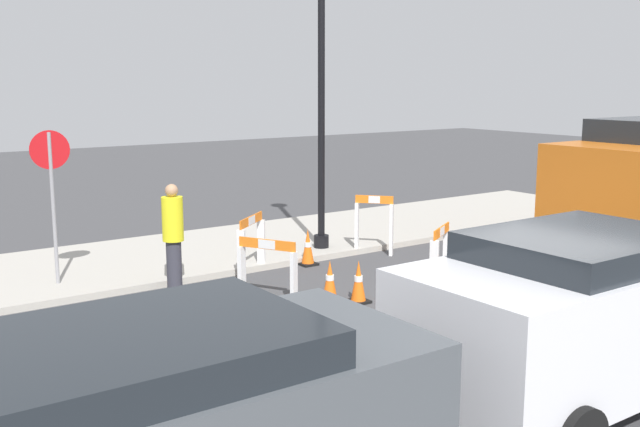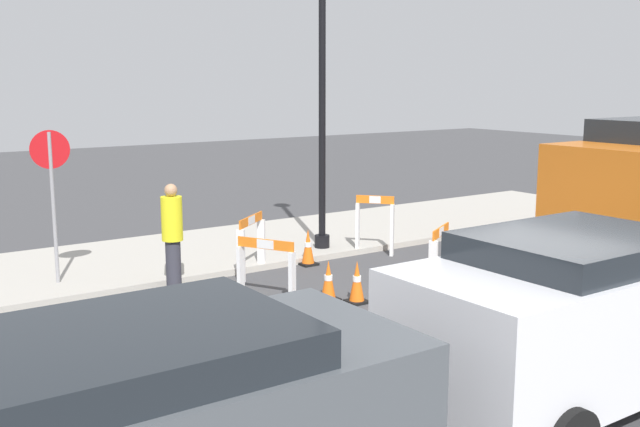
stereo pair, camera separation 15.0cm
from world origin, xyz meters
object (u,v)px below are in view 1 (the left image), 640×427
(person_worker, at_px, (173,234))
(parked_car_1, at_px, (579,308))
(stop_sign, at_px, (52,182))
(streetlamp_post, at_px, (321,44))

(person_worker, height_order, parked_car_1, parked_car_1)
(stop_sign, xyz_separation_m, parked_car_1, (3.11, -7.33, -0.72))
(streetlamp_post, distance_m, person_worker, 4.65)
(streetlamp_post, bearing_deg, parked_car_1, -104.29)
(streetlamp_post, height_order, parked_car_1, streetlamp_post)
(stop_sign, distance_m, person_worker, 2.04)
(streetlamp_post, xyz_separation_m, stop_sign, (-4.90, 0.32, -2.20))
(parked_car_1, bearing_deg, streetlamp_post, 75.71)
(stop_sign, bearing_deg, parked_car_1, 119.79)
(person_worker, bearing_deg, stop_sign, 154.53)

